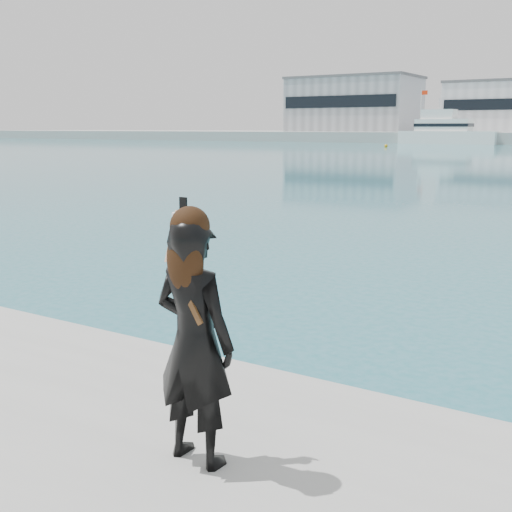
{
  "coord_description": "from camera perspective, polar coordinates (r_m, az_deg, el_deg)",
  "views": [
    {
      "loc": [
        2.43,
        -3.51,
        2.84
      ],
      "look_at": [
        0.16,
        0.12,
        1.98
      ],
      "focal_mm": 45.0,
      "sensor_mm": 36.0,
      "label": 1
    }
  ],
  "objects": [
    {
      "name": "warehouse_grey_left",
      "position": [
        143.57,
        8.71,
        13.19
      ],
      "size": [
        26.52,
        16.36,
        11.5
      ],
      "color": "gray",
      "rests_on": "far_quay"
    },
    {
      "name": "flagpole_left",
      "position": [
        130.93,
        14.48,
        12.63
      ],
      "size": [
        1.28,
        0.16,
        8.0
      ],
      "color": "silver",
      "rests_on": "far_quay"
    },
    {
      "name": "motor_yacht",
      "position": [
        118.8,
        16.52,
        10.58
      ],
      "size": [
        16.74,
        4.86,
        7.78
      ],
      "rotation": [
        0.0,
        0.0,
        -0.01
      ],
      "color": "white",
      "rests_on": "ground"
    },
    {
      "name": "buoy_far",
      "position": [
        98.5,
        11.48,
        9.48
      ],
      "size": [
        0.5,
        0.5,
        0.5
      ],
      "primitive_type": "sphere",
      "color": "orange",
      "rests_on": "ground"
    },
    {
      "name": "woman",
      "position": [
        3.9,
        -5.55,
        -6.96
      ],
      "size": [
        0.57,
        0.39,
        1.62
      ],
      "rotation": [
        0.0,
        0.0,
        3.1
      ],
      "color": "black",
      "rests_on": "near_quay"
    }
  ]
}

